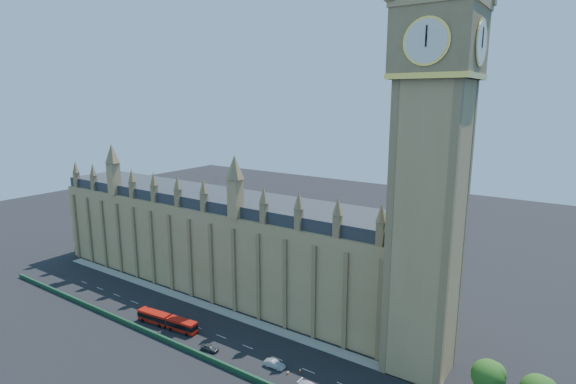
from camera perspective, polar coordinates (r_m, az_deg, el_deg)
The scene contains 11 objects.
ground at distance 109.17m, azimuth -6.82°, elevation -18.35°, with size 400.00×400.00×0.00m, color black.
palace_westminster at distance 133.97m, azimuth -8.87°, elevation -6.07°, with size 120.00×20.00×28.00m.
elizabeth_tower at distance 88.00m, azimuth 18.20°, elevation 11.14°, with size 20.59×20.59×105.00m.
bridge_parapet at distance 103.28m, azimuth -10.32°, elevation -19.99°, with size 160.00×0.60×1.20m, color #1E4C2D.
kerb_north at distance 115.49m, azimuth -3.60°, elevation -16.43°, with size 160.00×3.00×0.16m, color gray.
tree_east_near at distance 94.89m, azimuth 24.24°, elevation -20.46°, with size 6.00×6.00×8.50m.
red_bus at distance 117.43m, azimuth -15.11°, elevation -15.53°, with size 17.53×4.27×2.95m.
car_grey at distance 106.28m, azimuth -9.91°, elevation -18.91°, with size 1.68×4.18×1.42m, color #3D3F44.
car_silver at distance 99.58m, azimuth -1.74°, elevation -20.99°, with size 1.60×4.60×1.51m, color #A9ACB0.
cone_a at distance 98.47m, azimuth 1.56°, elevation -21.69°, with size 0.55×0.55×0.74m.
cone_c at distance 97.79m, azimuth 0.00°, elevation -21.94°, with size 0.61×0.61×0.76m.
Camera 1 is at (62.97, -70.39, 54.77)m, focal length 28.00 mm.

